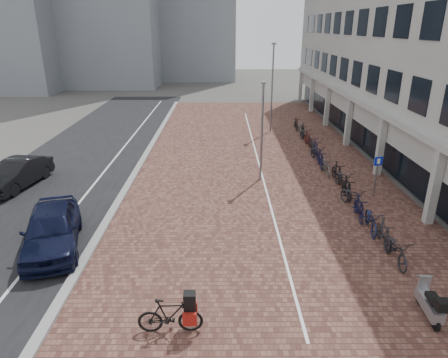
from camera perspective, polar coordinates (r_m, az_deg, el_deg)
ground at (r=13.84m, az=0.16°, el=-14.11°), size 140.00×140.00×0.00m
plaza_brick at (r=24.72m, az=4.56°, el=2.23°), size 14.50×42.00×0.04m
street_asphalt at (r=26.18m, az=-20.20°, el=2.04°), size 8.00×50.00×0.03m
curb at (r=25.11m, az=-11.82°, el=2.29°), size 0.35×42.00×0.14m
lane_line at (r=25.57m, az=-15.99°, el=2.14°), size 0.12×44.00×0.00m
parking_line at (r=24.73m, az=5.02°, el=2.29°), size 0.10×30.00×0.00m
office_building at (r=30.27m, az=26.95°, el=19.88°), size 8.40×40.00×15.00m
car_navy at (r=16.48m, az=-23.54°, el=-6.54°), size 3.22×5.19×1.65m
car_dark at (r=23.54m, az=-27.60°, el=0.68°), size 2.32×4.63×1.46m
hero_bike at (r=11.61m, az=-7.75°, el=-18.81°), size 1.83×0.56×1.28m
scooter_front at (r=13.40m, az=27.48°, el=-15.39°), size 0.60×1.59×1.07m
parking_sign at (r=20.80m, az=21.12°, el=1.10°), size 0.43×0.13×2.09m
lamp_near at (r=21.36m, az=5.45°, el=6.56°), size 0.12×0.12×5.30m
lamp_far at (r=31.88m, az=6.90°, el=12.67°), size 0.12×0.12×6.76m
bike_row at (r=23.99m, az=14.54°, el=2.30°), size 1.26×21.41×1.05m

